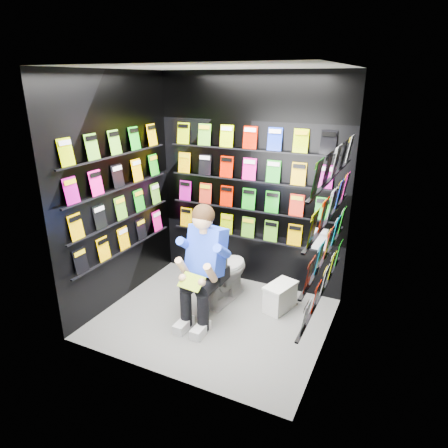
% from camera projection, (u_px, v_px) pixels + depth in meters
% --- Properties ---
extents(floor, '(2.40, 2.40, 0.00)m').
position_uv_depth(floor, '(213.00, 318.00, 4.43)').
color(floor, slate).
rests_on(floor, ground).
extents(ceiling, '(2.40, 2.40, 0.00)m').
position_uv_depth(ceiling, '(211.00, 67.00, 3.54)').
color(ceiling, white).
rests_on(ceiling, floor).
extents(wall_back, '(2.40, 0.04, 2.60)m').
position_uv_depth(wall_back, '(250.00, 184.00, 4.83)').
color(wall_back, black).
rests_on(wall_back, floor).
extents(wall_front, '(2.40, 0.04, 2.60)m').
position_uv_depth(wall_front, '(154.00, 241.00, 3.14)').
color(wall_front, black).
rests_on(wall_front, floor).
extents(wall_left, '(0.04, 2.00, 2.60)m').
position_uv_depth(wall_left, '(117.00, 193.00, 4.47)').
color(wall_left, black).
rests_on(wall_left, floor).
extents(wall_right, '(0.04, 2.00, 2.60)m').
position_uv_depth(wall_right, '(334.00, 224.00, 3.50)').
color(wall_right, black).
rests_on(wall_right, floor).
extents(comics_back, '(2.10, 0.06, 1.37)m').
position_uv_depth(comics_back, '(249.00, 184.00, 4.80)').
color(comics_back, red).
rests_on(comics_back, wall_back).
extents(comics_left, '(0.06, 1.70, 1.37)m').
position_uv_depth(comics_left, '(119.00, 192.00, 4.46)').
color(comics_left, red).
rests_on(comics_left, wall_left).
extents(comics_right, '(0.06, 1.70, 1.37)m').
position_uv_depth(comics_right, '(330.00, 223.00, 3.51)').
color(comics_right, red).
rests_on(comics_right, wall_right).
extents(toilet, '(0.51, 0.80, 0.73)m').
position_uv_depth(toilet, '(223.00, 271.00, 4.70)').
color(toilet, white).
rests_on(toilet, floor).
extents(longbox, '(0.31, 0.43, 0.29)m').
position_uv_depth(longbox, '(280.00, 298.00, 4.56)').
color(longbox, white).
rests_on(longbox, floor).
extents(longbox_lid, '(0.34, 0.46, 0.03)m').
position_uv_depth(longbox_lid, '(281.00, 285.00, 4.50)').
color(longbox_lid, white).
rests_on(longbox_lid, longbox).
extents(reader, '(0.62, 0.84, 1.43)m').
position_uv_depth(reader, '(207.00, 251.00, 4.24)').
color(reader, blue).
rests_on(reader, toilet).
extents(held_comic, '(0.28, 0.19, 0.11)m').
position_uv_depth(held_comic, '(191.00, 282.00, 4.01)').
color(held_comic, green).
rests_on(held_comic, reader).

